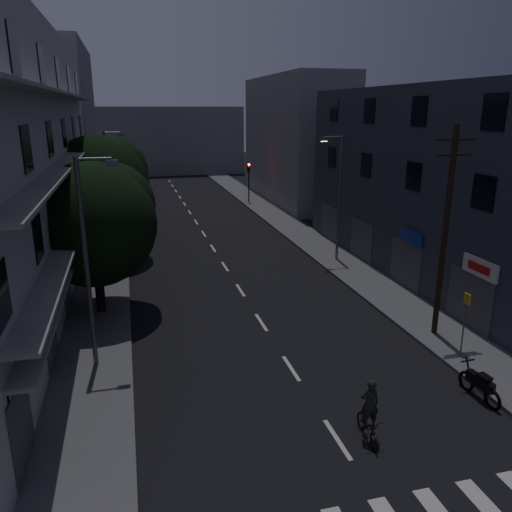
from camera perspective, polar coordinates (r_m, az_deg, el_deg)
name	(u,v)px	position (r m, az deg, el deg)	size (l,w,h in m)	color
ground	(212,246)	(36.78, -5.06, 1.09)	(160.00, 160.00, 0.00)	black
sidewalk_left	(106,253)	(36.37, -16.79, 0.38)	(3.00, 90.00, 0.15)	#565659
sidewalk_right	(308,239)	(38.64, 5.97, 1.94)	(3.00, 90.00, 0.15)	#565659
lane_markings	(200,228)	(42.77, -6.46, 3.25)	(0.15, 60.50, 0.01)	beige
building_right	(456,188)	(30.11, 21.85, 7.24)	(6.19, 28.00, 11.00)	#2C313B
building_far_left	(62,126)	(58.38, -21.30, 13.73)	(6.00, 20.00, 16.00)	slate
building_far_right	(295,140)	(55.03, 4.43, 13.09)	(6.00, 20.00, 13.00)	slate
building_far_end	(162,140)	(80.35, -10.64, 12.86)	(24.00, 8.00, 10.00)	slate
tree_near	(95,219)	(24.72, -17.96, 3.99)	(5.93, 5.93, 7.31)	black
tree_mid	(99,183)	(33.90, -17.52, 8.01)	(6.53, 6.53, 8.03)	black
tree_far	(104,174)	(46.43, -16.97, 9.00)	(5.27, 5.27, 6.52)	black
traffic_signal_far_right	(249,174)	(52.99, -0.83, 9.31)	(0.28, 0.37, 4.10)	black
traffic_signal_far_left	(117,181)	(49.90, -15.58, 8.27)	(0.28, 0.37, 4.10)	black
street_lamp_left_near	(89,254)	(19.32, -18.58, 0.20)	(1.51, 0.25, 8.00)	#54565B
street_lamp_right	(338,192)	(32.55, 9.34, 7.21)	(1.51, 0.25, 8.00)	slate
street_lamp_left_far	(109,180)	(39.47, -16.43, 8.37)	(1.51, 0.25, 8.00)	#5B5E63
utility_pole	(445,229)	(22.39, 20.82, 2.85)	(1.80, 0.24, 9.00)	black
bus_stop_sign	(466,312)	(21.84, 22.83, -5.92)	(0.06, 0.35, 2.52)	#595B60
motorcycle	(480,385)	(19.50, 24.18, -13.33)	(0.58, 2.02, 1.30)	black
cyclist	(368,419)	(16.26, 12.72, -17.75)	(0.69, 1.66, 2.05)	black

